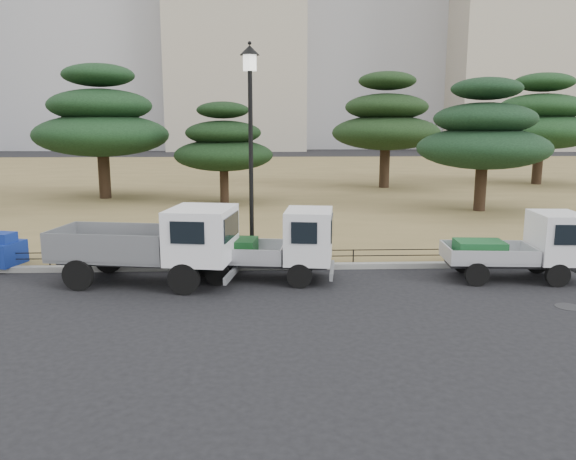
{
  "coord_description": "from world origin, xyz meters",
  "views": [
    {
      "loc": [
        -0.65,
        -13.59,
        4.25
      ],
      "look_at": [
        0.0,
        2.0,
        1.3
      ],
      "focal_mm": 35.0,
      "sensor_mm": 36.0,
      "label": 1
    }
  ],
  "objects_px": {
    "truck_large": "(155,241)",
    "truck_kei_rear": "(522,246)",
    "truck_kei_front": "(275,245)",
    "street_lamp": "(250,119)"
  },
  "relations": [
    {
      "from": "truck_large",
      "to": "truck_kei_rear",
      "type": "distance_m",
      "value": 10.03
    },
    {
      "from": "truck_kei_front",
      "to": "street_lamp",
      "type": "bearing_deg",
      "value": 123.9
    },
    {
      "from": "truck_kei_front",
      "to": "truck_kei_rear",
      "type": "bearing_deg",
      "value": 6.2
    },
    {
      "from": "truck_kei_front",
      "to": "street_lamp",
      "type": "xyz_separation_m",
      "value": [
        -0.67,
        1.42,
        3.42
      ]
    },
    {
      "from": "truck_kei_front",
      "to": "truck_kei_rear",
      "type": "height_order",
      "value": "truck_kei_front"
    },
    {
      "from": "truck_large",
      "to": "truck_kei_rear",
      "type": "bearing_deg",
      "value": 9.78
    },
    {
      "from": "truck_kei_front",
      "to": "street_lamp",
      "type": "relative_size",
      "value": 0.62
    },
    {
      "from": "truck_kei_front",
      "to": "truck_kei_rear",
      "type": "relative_size",
      "value": 1.06
    },
    {
      "from": "truck_kei_front",
      "to": "truck_kei_rear",
      "type": "xyz_separation_m",
      "value": [
        6.81,
        -0.27,
        -0.05
      ]
    },
    {
      "from": "truck_large",
      "to": "truck_kei_front",
      "type": "distance_m",
      "value": 3.23
    }
  ]
}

